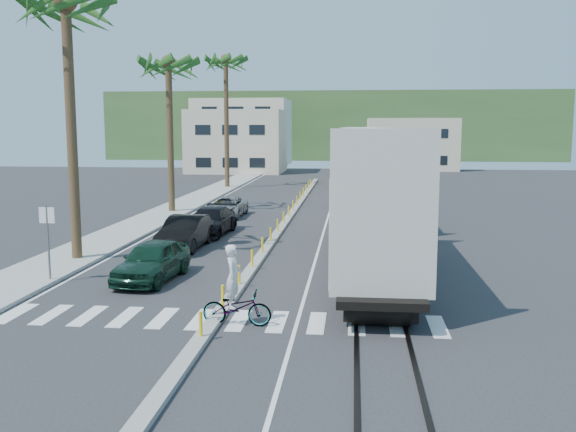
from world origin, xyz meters
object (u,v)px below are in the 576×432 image
Objects in this scene: street_sign at (48,232)px; car_second at (185,233)px; car_lead at (152,261)px; cyclist at (236,299)px.

car_second is (3.34, 7.24, -1.17)m from street_sign.
car_lead is at bearing 11.59° from street_sign.
street_sign reaches higher than cyclist.
car_second is (-0.42, 6.47, 0.02)m from car_lead.
car_second is at bearing 65.23° from street_sign.
street_sign is at bearing -112.77° from car_second.
street_sign is 0.63× the size of car_lead.
car_lead is 0.97× the size of car_second.
cyclist is (4.24, -5.23, 0.01)m from car_lead.
cyclist is at bearing -66.26° from car_second.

